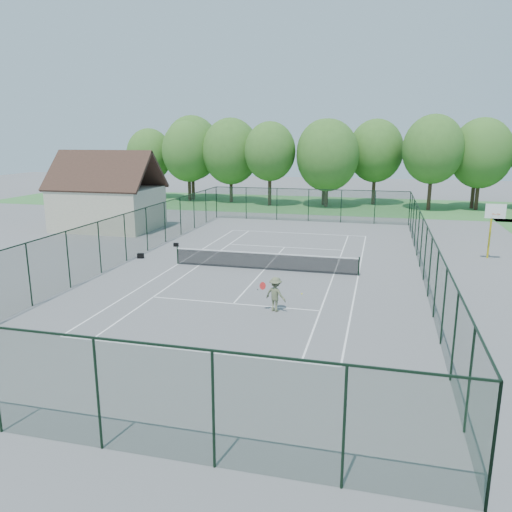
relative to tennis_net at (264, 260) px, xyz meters
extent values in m
plane|color=slate|center=(0.00, 0.00, -0.58)|extent=(140.00, 140.00, 0.00)
cube|color=#41833E|center=(0.00, 30.00, -0.57)|extent=(80.00, 16.00, 0.01)
cube|color=white|center=(0.00, 11.88, -0.57)|extent=(10.97, 0.08, 0.01)
cube|color=white|center=(0.00, -11.88, -0.57)|extent=(10.97, 0.08, 0.01)
cube|color=white|center=(0.00, 6.40, -0.57)|extent=(8.23, 0.08, 0.01)
cube|color=white|center=(0.00, -6.40, -0.57)|extent=(8.23, 0.08, 0.01)
cube|color=white|center=(5.49, 0.00, -0.57)|extent=(0.08, 23.77, 0.01)
cube|color=white|center=(-5.49, 0.00, -0.57)|extent=(0.08, 23.77, 0.01)
cube|color=white|center=(4.12, 0.00, -0.57)|extent=(0.08, 23.77, 0.01)
cube|color=white|center=(-4.12, 0.00, -0.57)|extent=(0.08, 23.77, 0.01)
cube|color=white|center=(0.00, 0.00, -0.57)|extent=(0.08, 12.80, 0.01)
cylinder|color=black|center=(-5.50, 0.00, -0.03)|extent=(0.08, 0.08, 1.10)
cylinder|color=black|center=(5.50, 0.00, -0.03)|extent=(0.08, 0.08, 1.10)
cube|color=black|center=(0.00, 0.00, -0.08)|extent=(11.00, 0.02, 0.96)
cube|color=white|center=(0.00, 0.00, 0.42)|extent=(11.00, 0.05, 0.07)
cube|color=#1C3A24|center=(0.00, 18.00, 0.92)|extent=(18.00, 0.02, 3.00)
cube|color=#1C3A24|center=(0.00, -18.00, 0.92)|extent=(18.00, 0.02, 3.00)
cube|color=#1C3A24|center=(9.00, 0.00, 0.92)|extent=(0.02, 36.00, 3.00)
cube|color=#1C3A24|center=(-9.00, 0.00, 0.92)|extent=(0.02, 36.00, 3.00)
cube|color=black|center=(0.00, 18.00, 2.42)|extent=(18.00, 0.05, 0.05)
cube|color=black|center=(0.00, -18.00, 2.42)|extent=(18.00, 0.05, 0.05)
cube|color=black|center=(9.00, 0.00, 2.42)|extent=(0.05, 36.00, 0.05)
cube|color=black|center=(-9.00, 0.00, 2.42)|extent=(0.05, 36.00, 0.05)
cube|color=beige|center=(-16.00, 10.00, 1.17)|extent=(8.00, 6.00, 3.50)
cube|color=#422B21|center=(-16.00, 11.50, 4.42)|extent=(8.60, 3.27, 3.27)
cube|color=#422B21|center=(-16.00, 8.50, 4.42)|extent=(8.60, 3.27, 3.27)
cylinder|color=#432D1F|center=(-16.50, 30.00, 1.52)|extent=(0.40, 0.40, 4.20)
ellipsoid|color=#457B2D|center=(-16.50, 30.00, 5.42)|extent=(6.40, 6.40, 7.40)
cylinder|color=#432D1F|center=(0.00, 30.00, 1.52)|extent=(0.40, 0.40, 4.20)
ellipsoid|color=#457B2D|center=(0.00, 30.00, 5.42)|extent=(6.40, 6.40, 7.40)
cylinder|color=#432D1F|center=(16.50, 30.00, 1.52)|extent=(0.40, 0.40, 4.20)
ellipsoid|color=#457B2D|center=(16.50, 30.00, 5.42)|extent=(6.40, 6.40, 7.40)
cylinder|color=gold|center=(13.42, 6.38, 1.17)|extent=(0.12, 0.12, 3.50)
cube|color=gold|center=(13.42, 5.93, 2.77)|extent=(0.08, 0.90, 0.08)
cube|color=white|center=(13.42, 5.48, 2.62)|extent=(1.20, 0.05, 0.90)
torus|color=#E6541C|center=(13.42, 5.25, 2.47)|extent=(0.48, 0.48, 0.02)
cube|color=black|center=(-8.45, 0.84, -0.41)|extent=(0.45, 0.32, 0.32)
cube|color=black|center=(-7.63, 4.73, -0.45)|extent=(0.34, 0.22, 0.26)
imported|color=#616848|center=(2.14, -6.90, 0.22)|extent=(1.17, 0.93, 1.59)
sphere|color=yellow|center=(3.27, -6.50, 0.20)|extent=(0.07, 0.07, 0.07)
camera|label=1|loc=(6.50, -27.85, 7.10)|focal=35.00mm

